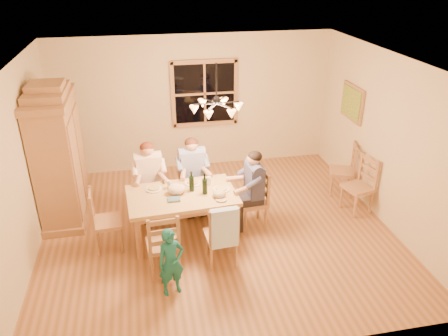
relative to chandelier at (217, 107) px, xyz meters
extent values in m
plane|color=olive|center=(0.00, 0.00, -2.08)|extent=(5.50, 5.50, 0.00)
cube|color=white|center=(0.00, 0.00, 0.62)|extent=(5.50, 5.00, 0.02)
cube|color=beige|center=(0.00, 2.50, -0.73)|extent=(5.50, 0.02, 2.70)
cube|color=beige|center=(-2.75, 0.00, -0.73)|extent=(0.02, 5.00, 2.70)
cube|color=beige|center=(2.75, 0.00, -0.73)|extent=(0.02, 5.00, 2.70)
cube|color=black|center=(0.20, 2.48, -0.53)|extent=(1.20, 0.03, 1.20)
cube|color=#AA7C4B|center=(0.20, 2.46, -0.53)|extent=(1.30, 0.06, 1.30)
cube|color=#A16C46|center=(2.72, 1.20, -0.48)|extent=(0.04, 0.78, 0.64)
cube|color=#1E6B2D|center=(2.69, 1.20, -0.48)|extent=(0.02, 0.68, 0.54)
cylinder|color=black|center=(0.00, 0.00, 0.36)|extent=(0.02, 0.02, 0.53)
sphere|color=black|center=(0.00, 0.00, 0.09)|extent=(0.12, 0.12, 0.12)
cylinder|color=black|center=(0.16, 0.00, 0.05)|extent=(0.34, 0.02, 0.02)
cone|color=#FFB259|center=(0.32, 0.00, -0.03)|extent=(0.13, 0.13, 0.12)
cylinder|color=black|center=(0.08, 0.14, 0.05)|extent=(0.19, 0.31, 0.02)
cone|color=#FFB259|center=(0.16, 0.28, -0.03)|extent=(0.13, 0.13, 0.12)
cylinder|color=black|center=(-0.08, 0.14, 0.05)|extent=(0.19, 0.31, 0.02)
cone|color=#FFB259|center=(-0.16, 0.28, -0.03)|extent=(0.13, 0.13, 0.12)
cylinder|color=black|center=(-0.16, 0.00, 0.05)|extent=(0.34, 0.02, 0.02)
cone|color=#FFB259|center=(-0.32, 0.00, -0.03)|extent=(0.13, 0.13, 0.12)
cylinder|color=black|center=(-0.08, -0.14, 0.05)|extent=(0.19, 0.31, 0.02)
cone|color=#FFB259|center=(-0.16, -0.28, -0.03)|extent=(0.13, 0.13, 0.12)
cylinder|color=black|center=(0.08, -0.14, 0.05)|extent=(0.19, 0.31, 0.02)
cone|color=#FFB259|center=(0.16, -0.28, -0.03)|extent=(0.13, 0.13, 0.12)
cube|color=#A16C46|center=(-2.43, 0.94, -1.08)|extent=(0.60, 1.30, 2.00)
cube|color=#A16C46|center=(-2.43, 0.94, -0.03)|extent=(0.66, 1.40, 0.10)
cube|color=#A16C46|center=(-2.43, 0.94, 0.07)|extent=(0.58, 1.00, 0.12)
cube|color=#A16C46|center=(-2.43, 0.94, 0.17)|extent=(0.52, 0.55, 0.10)
cube|color=#AA7C4B|center=(-2.12, 0.61, -1.08)|extent=(0.03, 0.55, 1.60)
cube|color=#AA7C4B|center=(-2.12, 1.27, -1.08)|extent=(0.03, 0.55, 1.60)
cube|color=#A16C46|center=(-2.43, 0.94, -2.02)|extent=(0.66, 1.40, 0.12)
cube|color=tan|center=(-0.56, -0.08, -1.35)|extent=(1.70, 1.11, 0.06)
cube|color=#AA7C4B|center=(-0.56, -0.08, -1.43)|extent=(1.54, 0.95, 0.10)
cylinder|color=#AA7C4B|center=(-1.24, -0.52, -1.73)|extent=(0.09, 0.09, 0.70)
cylinder|color=#AA7C4B|center=(0.18, -0.42, -1.73)|extent=(0.09, 0.09, 0.70)
cylinder|color=#AA7C4B|center=(-1.30, 0.27, -1.73)|extent=(0.09, 0.09, 0.70)
cylinder|color=#AA7C4B|center=(0.13, 0.37, -1.73)|extent=(0.09, 0.09, 0.70)
cube|color=#AA7C4B|center=(-1.02, 0.66, -1.63)|extent=(0.47, 0.45, 0.06)
cube|color=#AA7C4B|center=(-1.02, 0.66, -1.36)|extent=(0.38, 0.08, 0.54)
cube|color=#AA7C4B|center=(-0.29, 0.71, -1.63)|extent=(0.47, 0.45, 0.06)
cube|color=#AA7C4B|center=(-0.29, 0.71, -1.36)|extent=(0.38, 0.08, 0.54)
cube|color=#AA7C4B|center=(-0.91, -0.87, -1.63)|extent=(0.47, 0.45, 0.06)
cube|color=#AA7C4B|center=(-0.91, -0.87, -1.36)|extent=(0.38, 0.08, 0.54)
cube|color=#AA7C4B|center=(-0.10, -0.82, -1.63)|extent=(0.47, 0.45, 0.06)
cube|color=#AA7C4B|center=(-0.10, -0.82, -1.36)|extent=(0.38, 0.08, 0.54)
cube|color=#AA7C4B|center=(-1.69, -0.15, -1.63)|extent=(0.45, 0.47, 0.06)
cube|color=#AA7C4B|center=(-1.69, -0.15, -1.36)|extent=(0.08, 0.38, 0.54)
cube|color=#AA7C4B|center=(0.57, 0.00, -1.63)|extent=(0.45, 0.47, 0.06)
cube|color=#AA7C4B|center=(0.57, 0.00, -1.36)|extent=(0.08, 0.38, 0.54)
cube|color=beige|center=(-1.02, 0.66, -1.24)|extent=(0.41, 0.25, 0.52)
cube|color=#262328|center=(-1.02, 0.66, -1.55)|extent=(0.41, 0.45, 0.14)
sphere|color=tan|center=(-1.02, 0.66, -0.86)|extent=(0.21, 0.21, 0.21)
ellipsoid|color=#592614|center=(-1.02, 0.66, -0.83)|extent=(0.22, 0.22, 0.17)
cube|color=#354A93|center=(-0.29, 0.71, -1.24)|extent=(0.41, 0.25, 0.52)
cube|color=#262328|center=(-0.29, 0.71, -1.55)|extent=(0.41, 0.45, 0.14)
sphere|color=tan|center=(-0.29, 0.71, -0.86)|extent=(0.21, 0.21, 0.21)
ellipsoid|color=#381E11|center=(-0.29, 0.71, -0.83)|extent=(0.22, 0.22, 0.17)
cube|color=#414668|center=(0.57, 0.00, -1.24)|extent=(0.25, 0.41, 0.52)
cube|color=#262328|center=(0.57, 0.00, -1.55)|extent=(0.45, 0.41, 0.14)
sphere|color=tan|center=(0.57, 0.00, -0.86)|extent=(0.21, 0.21, 0.21)
ellipsoid|color=black|center=(0.57, 0.00, -0.83)|extent=(0.22, 0.22, 0.17)
cube|color=#B5D9F5|center=(-0.08, -1.01, -1.38)|extent=(0.39, 0.13, 0.58)
cylinder|color=black|center=(-0.40, 0.00, -1.15)|extent=(0.08, 0.08, 0.33)
cylinder|color=black|center=(-0.21, -0.12, -1.15)|extent=(0.08, 0.08, 0.33)
cylinder|color=white|center=(-0.96, 0.15, -1.31)|extent=(0.26, 0.26, 0.02)
cylinder|color=white|center=(-0.35, 0.23, -1.31)|extent=(0.26, 0.26, 0.02)
cylinder|color=white|center=(0.06, -0.05, -1.31)|extent=(0.26, 0.26, 0.02)
cylinder|color=silver|center=(-0.73, 0.13, -1.25)|extent=(0.06, 0.06, 0.14)
cylinder|color=silver|center=(-0.11, 0.14, -1.25)|extent=(0.06, 0.06, 0.14)
ellipsoid|color=tan|center=(-0.02, -0.27, -1.26)|extent=(0.20, 0.20, 0.11)
cube|color=#456880|center=(-0.69, -0.24, -1.30)|extent=(0.19, 0.15, 0.03)
ellipsoid|color=beige|center=(-0.63, -0.05, -1.24)|extent=(0.28, 0.22, 0.15)
imported|color=#176869|center=(-0.84, -1.32, -1.60)|extent=(0.40, 0.31, 0.96)
cube|color=#AA7C4B|center=(2.45, 0.12, -1.63)|extent=(0.52, 0.53, 0.06)
cube|color=#AA7C4B|center=(2.45, 0.12, -1.36)|extent=(0.14, 0.38, 0.54)
cube|color=#AA7C4B|center=(2.45, 0.75, -1.63)|extent=(0.55, 0.56, 0.06)
cube|color=#AA7C4B|center=(2.45, 0.75, -1.36)|extent=(0.18, 0.37, 0.54)
camera|label=1|loc=(-1.03, -5.84, 1.93)|focal=35.00mm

